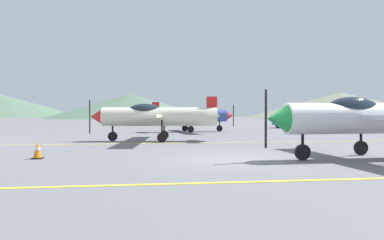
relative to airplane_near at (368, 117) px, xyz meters
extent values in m
plane|color=slate|center=(-4.62, 0.52, -1.46)|extent=(400.00, 400.00, 0.00)
cube|color=yellow|center=(-4.62, -3.69, -1.46)|extent=(80.00, 0.16, 0.01)
cube|color=yellow|center=(-4.62, 7.58, -1.46)|extent=(80.00, 0.16, 0.01)
cylinder|color=silver|center=(0.29, 0.01, -0.04)|extent=(6.69, 1.30, 1.08)
cone|color=#1E8C3F|center=(-3.38, -0.12, -0.04)|extent=(0.72, 0.94, 0.92)
cube|color=black|center=(-3.77, -0.13, -0.04)|extent=(0.04, 0.12, 1.96)
ellipsoid|color=#1E2833|center=(-0.59, -0.02, 0.28)|extent=(1.99, 0.95, 0.88)
cube|color=silver|center=(-0.10, 0.00, 0.01)|extent=(1.37, 8.64, 0.16)
cylinder|color=black|center=(-2.45, -0.08, -0.69)|extent=(0.10, 0.10, 0.98)
cylinder|color=black|center=(-2.45, -0.08, -1.19)|extent=(0.55, 0.14, 0.55)
cylinder|color=black|center=(0.45, 1.09, -0.69)|extent=(0.10, 0.10, 0.98)
cylinder|color=black|center=(0.45, 1.09, -1.19)|extent=(0.55, 0.14, 0.55)
cylinder|color=silver|center=(-6.85, 9.41, -0.04)|extent=(6.73, 1.84, 1.08)
cone|color=red|center=(-10.50, 9.84, -0.04)|extent=(0.79, 0.99, 0.92)
cube|color=black|center=(-10.89, 9.88, -0.04)|extent=(0.05, 0.12, 1.96)
ellipsoid|color=#1E2833|center=(-7.73, 9.51, 0.28)|extent=(2.05, 1.10, 0.88)
cube|color=silver|center=(-7.24, 9.46, 0.01)|extent=(2.07, 8.68, 0.16)
cube|color=silver|center=(-3.84, 9.06, 0.01)|extent=(0.97, 2.61, 0.10)
cube|color=red|center=(-3.84, 9.06, 0.55)|extent=(0.63, 0.19, 1.17)
cylinder|color=black|center=(-9.57, 9.73, -0.69)|extent=(0.10, 0.10, 0.98)
cylinder|color=black|center=(-9.57, 9.73, -1.19)|extent=(0.56, 0.18, 0.55)
cylinder|color=black|center=(-6.53, 10.46, -0.69)|extent=(0.10, 0.10, 0.98)
cylinder|color=black|center=(-6.53, 10.46, -1.19)|extent=(0.56, 0.18, 0.55)
cylinder|color=black|center=(-6.78, 8.32, -0.69)|extent=(0.10, 0.10, 0.98)
cylinder|color=black|center=(-6.78, 8.32, -1.19)|extent=(0.56, 0.18, 0.55)
cylinder|color=#33478C|center=(-3.72, 19.82, -0.04)|extent=(6.73, 1.83, 1.08)
cone|color=red|center=(-0.08, 20.24, -0.04)|extent=(0.79, 0.99, 0.92)
cube|color=black|center=(0.31, 20.29, -0.04)|extent=(0.05, 0.12, 1.96)
ellipsoid|color=#1E2833|center=(-2.85, 19.92, 0.28)|extent=(2.05, 1.10, 0.88)
cube|color=#33478C|center=(-3.34, 19.87, 0.01)|extent=(2.06, 8.68, 0.16)
cube|color=#33478C|center=(-6.74, 19.47, 0.01)|extent=(0.97, 2.61, 0.10)
cube|color=red|center=(-6.74, 19.47, 0.55)|extent=(0.63, 0.19, 1.17)
cylinder|color=black|center=(-1.00, 20.14, -0.69)|extent=(0.10, 0.10, 0.98)
cylinder|color=black|center=(-1.00, 20.14, -1.19)|extent=(0.56, 0.18, 0.55)
cylinder|color=black|center=(-3.80, 18.73, -0.69)|extent=(0.10, 0.10, 0.98)
cylinder|color=black|center=(-3.80, 18.73, -1.19)|extent=(0.56, 0.18, 0.55)
cylinder|color=black|center=(-4.04, 20.87, -0.69)|extent=(0.10, 0.10, 0.98)
cylinder|color=black|center=(-4.04, 20.87, -1.19)|extent=(0.56, 0.18, 0.55)
cube|color=#3372BF|center=(8.79, 26.67, -0.77)|extent=(4.48, 4.10, 0.75)
cube|color=black|center=(8.91, 26.58, -0.12)|extent=(2.87, 2.75, 0.55)
cylinder|color=black|center=(8.25, 28.27, -1.14)|extent=(0.64, 0.57, 0.64)
cylinder|color=black|center=(7.12, 26.87, -1.14)|extent=(0.64, 0.57, 0.64)
cylinder|color=black|center=(10.46, 26.48, -1.14)|extent=(0.64, 0.57, 0.64)
cylinder|color=black|center=(9.33, 25.08, -1.14)|extent=(0.64, 0.57, 0.64)
cube|color=black|center=(-11.52, 1.57, -1.44)|extent=(0.36, 0.36, 0.04)
cone|color=orange|center=(-11.52, 1.57, -1.15)|extent=(0.29, 0.29, 0.55)
cylinder|color=white|center=(-11.52, 1.57, -1.12)|extent=(0.20, 0.20, 0.08)
cone|color=#4C6651|center=(-11.87, 118.57, 2.81)|extent=(58.91, 58.91, 8.54)
cone|color=slate|center=(68.54, 120.67, 3.46)|extent=(74.16, 74.16, 9.85)
camera|label=1|loc=(-7.85, -11.82, 0.12)|focal=34.05mm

